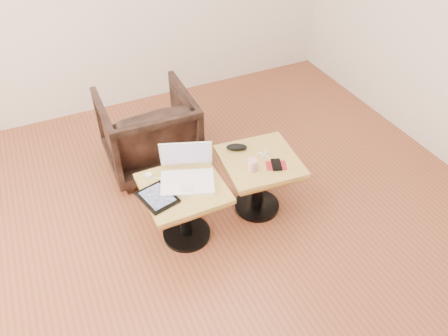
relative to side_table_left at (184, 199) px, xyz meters
name	(u,v)px	position (x,y,z in m)	size (l,w,h in m)	color
room_shell	(201,88)	(0.02, -0.34, 1.00)	(4.52, 4.52, 2.71)	brown
side_table_left	(184,199)	(0.00, 0.00, 0.00)	(0.51, 0.51, 0.46)	black
side_table_right	(259,172)	(0.58, 0.03, 0.00)	(0.56, 0.56, 0.46)	black
laptop	(187,173)	(0.05, 0.06, 0.16)	(0.42, 0.40, 0.24)	white
tablet	(158,197)	(-0.18, -0.04, 0.12)	(0.24, 0.28, 0.02)	black
charging_adapter	(149,176)	(-0.17, 0.18, 0.13)	(0.04, 0.04, 0.02)	white
glasses_case	(237,147)	(0.48, 0.20, 0.14)	(0.15, 0.06, 0.05)	black
striped_cup	(252,165)	(0.47, -0.04, 0.16)	(0.07, 0.07, 0.08)	#C5495A
earbuds_tangle	(265,154)	(0.63, 0.06, 0.12)	(0.08, 0.06, 0.02)	white
phone_on_sleeve	(276,165)	(0.64, -0.07, 0.12)	(0.16, 0.14, 0.02)	#970D04
armchair	(148,131)	(0.03, 0.87, -0.02)	(0.69, 0.71, 0.65)	black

